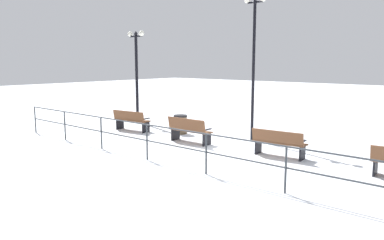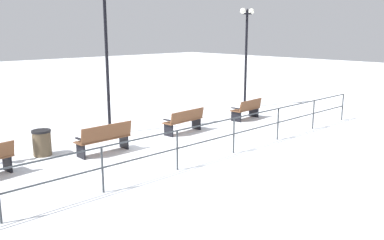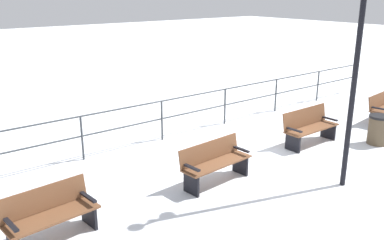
% 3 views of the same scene
% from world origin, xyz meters
% --- Properties ---
extents(ground_plane, '(80.00, 80.00, 0.00)m').
position_xyz_m(ground_plane, '(0.00, 0.00, 0.00)').
color(ground_plane, white).
rests_on(ground_plane, ground).
extents(bench_nearest, '(0.70, 1.53, 0.84)m').
position_xyz_m(bench_nearest, '(-0.03, -5.18, 0.43)').
color(bench_nearest, brown).
rests_on(bench_nearest, ground).
extents(bench_second, '(0.64, 1.68, 0.86)m').
position_xyz_m(bench_second, '(0.03, -1.73, 0.46)').
color(bench_second, brown).
rests_on(bench_second, ground).
extents(bench_third, '(0.57, 1.70, 0.92)m').
position_xyz_m(bench_third, '(-0.21, 1.72, 0.48)').
color(bench_third, brown).
rests_on(bench_third, ground).
extents(lamppost_near, '(0.26, 0.87, 4.60)m').
position_xyz_m(lamppost_near, '(1.76, -7.23, 3.17)').
color(lamppost_near, black).
rests_on(lamppost_near, ground).
extents(lamppost_middle, '(0.25, 0.90, 5.27)m').
position_xyz_m(lamppost_middle, '(1.76, 0.29, 3.54)').
color(lamppost_middle, black).
rests_on(lamppost_middle, ground).
extents(waterfront_railing, '(0.05, 15.86, 1.09)m').
position_xyz_m(waterfront_railing, '(-2.82, -0.00, 0.74)').
color(waterfront_railing, '#383D42').
rests_on(waterfront_railing, ground).
extents(trash_bin, '(0.55, 0.55, 0.77)m').
position_xyz_m(trash_bin, '(0.91, 3.15, 0.39)').
color(trash_bin, brown).
rests_on(trash_bin, ground).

